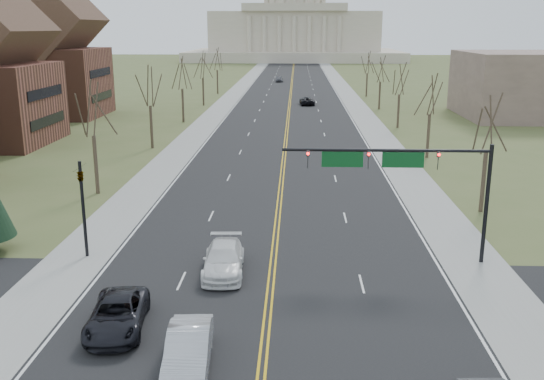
# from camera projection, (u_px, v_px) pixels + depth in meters

# --- Properties ---
(road) EXTENTS (20.00, 380.00, 0.01)m
(road) POSITION_uv_depth(u_px,v_px,m) (291.00, 93.00, 129.98)
(road) COLOR black
(road) RESTS_ON ground
(cross_road) EXTENTS (120.00, 14.00, 0.01)m
(cross_road) POSITION_uv_depth(u_px,v_px,m) (268.00, 315.00, 29.64)
(cross_road) COLOR black
(cross_road) RESTS_ON ground
(sidewalk_left) EXTENTS (4.00, 380.00, 0.03)m
(sidewalk_left) POSITION_uv_depth(u_px,v_px,m) (235.00, 93.00, 130.45)
(sidewalk_left) COLOR gray
(sidewalk_left) RESTS_ON ground
(sidewalk_right) EXTENTS (4.00, 380.00, 0.03)m
(sidewalk_right) POSITION_uv_depth(u_px,v_px,m) (347.00, 93.00, 129.51)
(sidewalk_right) COLOR gray
(sidewalk_right) RESTS_ON ground
(center_line) EXTENTS (0.42, 380.00, 0.01)m
(center_line) POSITION_uv_depth(u_px,v_px,m) (291.00, 93.00, 129.98)
(center_line) COLOR gold
(center_line) RESTS_ON road
(edge_line_left) EXTENTS (0.15, 380.00, 0.01)m
(edge_line_left) POSITION_uv_depth(u_px,v_px,m) (245.00, 93.00, 130.37)
(edge_line_left) COLOR silver
(edge_line_left) RESTS_ON road
(edge_line_right) EXTENTS (0.15, 380.00, 0.01)m
(edge_line_right) POSITION_uv_depth(u_px,v_px,m) (336.00, 93.00, 129.59)
(edge_line_right) COLOR silver
(edge_line_right) RESTS_ON road
(capitol) EXTENTS (90.00, 60.00, 50.00)m
(capitol) POSITION_uv_depth(u_px,v_px,m) (295.00, 26.00, 261.29)
(capitol) COLOR beige
(capitol) RESTS_ON ground
(signal_mast) EXTENTS (12.12, 0.44, 7.20)m
(signal_mast) POSITION_uv_depth(u_px,v_px,m) (402.00, 168.00, 35.08)
(signal_mast) COLOR black
(signal_mast) RESTS_ON ground
(signal_left) EXTENTS (0.32, 0.36, 6.00)m
(signal_left) POSITION_uv_depth(u_px,v_px,m) (82.00, 198.00, 36.36)
(signal_left) COLOR black
(signal_left) RESTS_ON ground
(tree_r_0) EXTENTS (3.74, 3.74, 8.50)m
(tree_r_0) POSITION_uv_depth(u_px,v_px,m) (488.00, 127.00, 44.69)
(tree_r_0) COLOR #3C2E23
(tree_r_0) RESTS_ON ground
(tree_l_0) EXTENTS (3.96, 3.96, 9.00)m
(tree_l_0) POSITION_uv_depth(u_px,v_px,m) (92.00, 112.00, 49.67)
(tree_l_0) COLOR #3C2E23
(tree_l_0) RESTS_ON ground
(tree_r_1) EXTENTS (3.74, 3.74, 8.50)m
(tree_r_1) POSITION_uv_depth(u_px,v_px,m) (431.00, 97.00, 63.99)
(tree_r_1) COLOR #3C2E23
(tree_r_1) RESTS_ON ground
(tree_l_1) EXTENTS (3.96, 3.96, 9.00)m
(tree_l_1) POSITION_uv_depth(u_px,v_px,m) (149.00, 88.00, 68.97)
(tree_l_1) COLOR #3C2E23
(tree_l_1) RESTS_ON ground
(tree_r_2) EXTENTS (3.74, 3.74, 8.50)m
(tree_r_2) POSITION_uv_depth(u_px,v_px,m) (400.00, 81.00, 83.29)
(tree_r_2) COLOR #3C2E23
(tree_r_2) RESTS_ON ground
(tree_l_2) EXTENTS (3.96, 3.96, 9.00)m
(tree_l_2) POSITION_uv_depth(u_px,v_px,m) (182.00, 75.00, 88.27)
(tree_l_2) COLOR #3C2E23
(tree_l_2) RESTS_ON ground
(tree_r_3) EXTENTS (3.74, 3.74, 8.50)m
(tree_r_3) POSITION_uv_depth(u_px,v_px,m) (381.00, 71.00, 102.58)
(tree_r_3) COLOR #3C2E23
(tree_r_3) RESTS_ON ground
(tree_l_3) EXTENTS (3.96, 3.96, 9.00)m
(tree_l_3) POSITION_uv_depth(u_px,v_px,m) (203.00, 66.00, 107.56)
(tree_l_3) COLOR #3C2E23
(tree_l_3) RESTS_ON ground
(tree_r_4) EXTENTS (3.74, 3.74, 8.50)m
(tree_r_4) POSITION_uv_depth(u_px,v_px,m) (368.00, 64.00, 121.88)
(tree_r_4) COLOR #3C2E23
(tree_r_4) RESTS_ON ground
(tree_l_4) EXTENTS (3.96, 3.96, 9.00)m
(tree_l_4) POSITION_uv_depth(u_px,v_px,m) (217.00, 60.00, 126.86)
(tree_l_4) COLOR #3C2E23
(tree_l_4) RESTS_ON ground
(bldg_left_far) EXTENTS (17.10, 14.28, 23.25)m
(bldg_left_far) POSITION_uv_depth(u_px,v_px,m) (45.00, 55.00, 94.27)
(bldg_left_far) COLOR brown
(bldg_left_far) RESTS_ON ground
(car_sb_inner_lead) EXTENTS (2.12, 5.13, 1.65)m
(car_sb_inner_lead) POSITION_uv_depth(u_px,v_px,m) (188.00, 349.00, 24.92)
(car_sb_inner_lead) COLOR #B3B6BC
(car_sb_inner_lead) RESTS_ON road
(car_sb_outer_lead) EXTENTS (3.06, 5.61, 1.49)m
(car_sb_outer_lead) POSITION_uv_depth(u_px,v_px,m) (117.00, 314.00, 28.10)
(car_sb_outer_lead) COLOR black
(car_sb_outer_lead) RESTS_ON road
(car_sb_inner_second) EXTENTS (2.54, 5.65, 1.61)m
(car_sb_inner_second) POSITION_uv_depth(u_px,v_px,m) (224.00, 260.00, 34.59)
(car_sb_inner_second) COLOR white
(car_sb_inner_second) RESTS_ON road
(car_far_nb) EXTENTS (2.86, 5.40, 1.45)m
(car_far_nb) POSITION_uv_depth(u_px,v_px,m) (307.00, 101.00, 110.16)
(car_far_nb) COLOR black
(car_far_nb) RESTS_ON road
(car_far_sb) EXTENTS (1.86, 4.52, 1.53)m
(car_far_sb) POSITION_uv_depth(u_px,v_px,m) (279.00, 79.00, 156.68)
(car_far_sb) COLOR #57585F
(car_far_sb) RESTS_ON road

